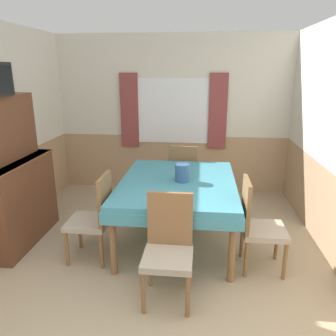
{
  "coord_description": "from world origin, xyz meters",
  "views": [
    {
      "loc": [
        0.5,
        -1.69,
        2.02
      ],
      "look_at": [
        0.12,
        1.96,
        0.92
      ],
      "focal_mm": 35.0,
      "sensor_mm": 36.0,
      "label": 1
    }
  ],
  "objects_px": {
    "chair_head_near": "(169,246)",
    "chair_right_near": "(257,223)",
    "sideboard": "(13,183)",
    "dining_table": "(178,188)",
    "chair_left_near": "(95,215)",
    "chair_head_window": "(183,174)",
    "vase": "(182,173)"
  },
  "relations": [
    {
      "from": "chair_head_near",
      "to": "sideboard",
      "type": "height_order",
      "value": "sideboard"
    },
    {
      "from": "chair_left_near",
      "to": "chair_right_near",
      "type": "bearing_deg",
      "value": -90.0
    },
    {
      "from": "chair_head_near",
      "to": "sideboard",
      "type": "distance_m",
      "value": 2.11
    },
    {
      "from": "chair_head_near",
      "to": "chair_left_near",
      "type": "relative_size",
      "value": 1.0
    },
    {
      "from": "chair_right_near",
      "to": "chair_left_near",
      "type": "relative_size",
      "value": 1.0
    },
    {
      "from": "chair_head_window",
      "to": "chair_left_near",
      "type": "distance_m",
      "value": 1.79
    },
    {
      "from": "sideboard",
      "to": "vase",
      "type": "height_order",
      "value": "sideboard"
    },
    {
      "from": "chair_right_near",
      "to": "vase",
      "type": "bearing_deg",
      "value": -121.06
    },
    {
      "from": "vase",
      "to": "chair_head_near",
      "type": "bearing_deg",
      "value": -92.91
    },
    {
      "from": "sideboard",
      "to": "chair_right_near",
      "type": "bearing_deg",
      "value": -5.71
    },
    {
      "from": "chair_left_near",
      "to": "sideboard",
      "type": "relative_size",
      "value": 0.55
    },
    {
      "from": "chair_head_window",
      "to": "chair_head_near",
      "type": "height_order",
      "value": "same"
    },
    {
      "from": "sideboard",
      "to": "chair_left_near",
      "type": "bearing_deg",
      "value": -14.62
    },
    {
      "from": "chair_head_window",
      "to": "sideboard",
      "type": "height_order",
      "value": "sideboard"
    },
    {
      "from": "dining_table",
      "to": "chair_head_near",
      "type": "xyz_separation_m",
      "value": [
        0.0,
        -1.06,
        -0.16
      ]
    },
    {
      "from": "dining_table",
      "to": "vase",
      "type": "xyz_separation_m",
      "value": [
        0.05,
        -0.02,
        0.21
      ]
    },
    {
      "from": "chair_head_window",
      "to": "sideboard",
      "type": "xyz_separation_m",
      "value": [
        -1.93,
        -1.29,
        0.23
      ]
    },
    {
      "from": "chair_head_near",
      "to": "vase",
      "type": "xyz_separation_m",
      "value": [
        0.05,
        1.03,
        0.36
      ]
    },
    {
      "from": "dining_table",
      "to": "chair_head_window",
      "type": "xyz_separation_m",
      "value": [
        0.0,
        1.06,
        -0.16
      ]
    },
    {
      "from": "chair_right_near",
      "to": "chair_head_near",
      "type": "bearing_deg",
      "value": -57.53
    },
    {
      "from": "chair_head_near",
      "to": "chair_right_near",
      "type": "bearing_deg",
      "value": -147.53
    },
    {
      "from": "chair_right_near",
      "to": "vase",
      "type": "height_order",
      "value": "vase"
    },
    {
      "from": "dining_table",
      "to": "chair_head_window",
      "type": "distance_m",
      "value": 1.07
    },
    {
      "from": "chair_head_window",
      "to": "dining_table",
      "type": "bearing_deg",
      "value": -90.0
    },
    {
      "from": "vase",
      "to": "chair_left_near",
      "type": "bearing_deg",
      "value": -151.95
    },
    {
      "from": "dining_table",
      "to": "sideboard",
      "type": "relative_size",
      "value": 1.0
    },
    {
      "from": "chair_head_window",
      "to": "chair_head_near",
      "type": "distance_m",
      "value": 2.11
    },
    {
      "from": "dining_table",
      "to": "chair_left_near",
      "type": "bearing_deg",
      "value": -149.36
    },
    {
      "from": "chair_left_near",
      "to": "sideboard",
      "type": "xyz_separation_m",
      "value": [
        -1.07,
        0.28,
        0.23
      ]
    },
    {
      "from": "chair_left_near",
      "to": "chair_head_near",
      "type": "bearing_deg",
      "value": -122.47
    },
    {
      "from": "dining_table",
      "to": "chair_head_window",
      "type": "bearing_deg",
      "value": 90.0
    },
    {
      "from": "sideboard",
      "to": "chair_head_window",
      "type": "bearing_deg",
      "value": 33.69
    }
  ]
}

